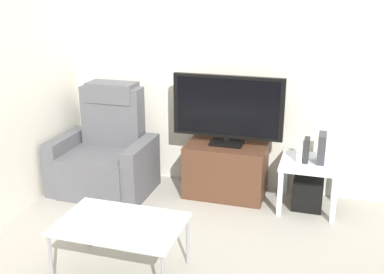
% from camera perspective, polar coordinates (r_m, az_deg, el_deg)
% --- Properties ---
extents(ground_plane, '(6.40, 6.40, 0.00)m').
position_cam_1_polar(ground_plane, '(4.07, 2.63, -12.00)').
color(ground_plane, '#9E998E').
extents(wall_back, '(6.40, 0.06, 2.60)m').
position_cam_1_polar(wall_back, '(4.68, 6.35, 8.96)').
color(wall_back, beige).
rests_on(wall_back, ground).
extents(wall_side, '(0.06, 4.48, 2.60)m').
position_cam_1_polar(wall_side, '(4.43, -21.58, 7.25)').
color(wall_side, beige).
rests_on(wall_side, ground).
extents(tv_stand, '(0.79, 0.46, 0.53)m').
position_cam_1_polar(tv_stand, '(4.70, 4.12, -4.04)').
color(tv_stand, '#4C2D1E').
rests_on(tv_stand, ground).
extents(television, '(1.08, 0.20, 0.69)m').
position_cam_1_polar(television, '(4.52, 4.35, 3.46)').
color(television, black).
rests_on(television, tv_stand).
extents(recliner_armchair, '(0.98, 0.78, 1.08)m').
position_cam_1_polar(recliner_armchair, '(4.89, -10.45, -2.10)').
color(recliner_armchair, '#515156').
rests_on(recliner_armchair, ground).
extents(side_table, '(0.54, 0.54, 0.47)m').
position_cam_1_polar(side_table, '(4.52, 14.16, -3.78)').
color(side_table, silver).
rests_on(side_table, ground).
extents(subwoofer_box, '(0.28, 0.28, 0.28)m').
position_cam_1_polar(subwoofer_box, '(4.62, 13.91, -6.73)').
color(subwoofer_box, black).
rests_on(subwoofer_box, ground).
extents(book_leftmost, '(0.05, 0.11, 0.19)m').
position_cam_1_polar(book_leftmost, '(4.44, 13.03, -1.72)').
color(book_leftmost, white).
rests_on(book_leftmost, side_table).
extents(book_middle, '(0.05, 0.13, 0.23)m').
position_cam_1_polar(book_middle, '(4.44, 13.76, -1.55)').
color(book_middle, '#262626').
rests_on(book_middle, side_table).
extents(game_console, '(0.07, 0.20, 0.28)m').
position_cam_1_polar(game_console, '(4.45, 15.53, -1.30)').
color(game_console, '#333338').
rests_on(game_console, side_table).
extents(coffee_table, '(0.90, 0.60, 0.42)m').
position_cam_1_polar(coffee_table, '(3.45, -8.70, -10.69)').
color(coffee_table, '#B2C6C1').
rests_on(coffee_table, ground).
extents(cell_phone, '(0.12, 0.17, 0.01)m').
position_cam_1_polar(cell_phone, '(3.47, -7.65, -9.84)').
color(cell_phone, '#B7B7BC').
rests_on(cell_phone, coffee_table).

